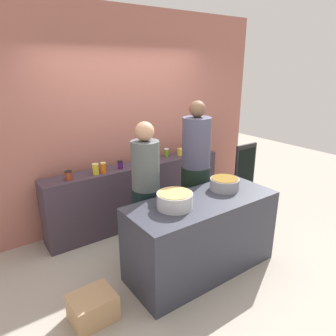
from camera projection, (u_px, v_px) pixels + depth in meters
ground at (184, 255)px, 3.82m from camera, size 12.00×12.00×0.00m
storefront_wall at (124, 119)px, 4.46m from camera, size 4.80×0.12×3.00m
display_shelf at (138, 193)px, 4.52m from camera, size 2.70×0.36×0.90m
prep_table at (202, 235)px, 3.45m from camera, size 1.70×0.70×0.87m
preserve_jar_0 at (69, 175)px, 3.76m from camera, size 0.09×0.09×0.11m
preserve_jar_1 at (96, 169)px, 3.95m from camera, size 0.08×0.08×0.14m
preserve_jar_2 at (103, 168)px, 4.00m from camera, size 0.07×0.07×0.14m
preserve_jar_3 at (120, 165)px, 4.17m from camera, size 0.07×0.07×0.11m
preserve_jar_4 at (155, 156)px, 4.57m from camera, size 0.09×0.09×0.10m
preserve_jar_5 at (166, 153)px, 4.71m from camera, size 0.07×0.07×0.13m
preserve_jar_6 at (180, 152)px, 4.78m from camera, size 0.08×0.08×0.11m
preserve_jar_7 at (190, 150)px, 4.84m from camera, size 0.08×0.08×0.14m
preserve_jar_8 at (200, 147)px, 5.08m from camera, size 0.08×0.08×0.11m
cooking_pot_left at (175, 200)px, 3.10m from camera, size 0.37×0.37×0.16m
cooking_pot_center at (224, 184)px, 3.56m from camera, size 0.33×0.33×0.14m
cook_with_tongs at (146, 199)px, 3.56m from camera, size 0.33×0.33×1.67m
cook_in_cap at (195, 180)px, 3.97m from camera, size 0.37×0.37×1.84m
bread_crate at (93, 307)px, 2.83m from camera, size 0.41×0.34×0.26m
chalkboard_sign at (244, 174)px, 5.08m from camera, size 0.44×0.05×1.04m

